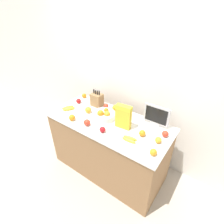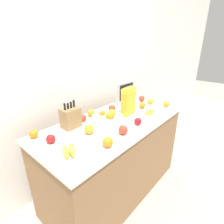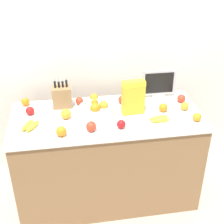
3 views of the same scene
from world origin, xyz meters
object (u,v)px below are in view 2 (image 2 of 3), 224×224
object	(u,v)px
small_monitor	(126,92)
fruit_bowl	(108,119)
apple_rightmost	(142,99)
cereal_box	(128,100)
knife_block	(71,118)
orange_mid_left	(34,134)
banana_bunch_right	(69,151)
apple_near_bananas	(83,118)
apple_by_knife_block	(51,139)
orange_near_bowl	(151,101)
apple_front	(112,108)
orange_mid_right	(91,113)
banana_bunch_left	(150,112)
orange_front_center	(89,129)
orange_front_left	(142,105)
apple_leftmost	(123,130)
orange_front_right	(166,104)
apple_middle	(138,121)
orange_by_cereal	(108,142)

from	to	relation	value
small_monitor	fruit_bowl	size ratio (longest dim) A/B	1.06
apple_rightmost	cereal_box	bearing A→B (deg)	-165.26
knife_block	orange_mid_left	size ratio (longest dim) A/B	3.80
banana_bunch_right	apple_near_bananas	bearing A→B (deg)	39.08
apple_by_knife_block	orange_near_bowl	world-z (taller)	apple_by_knife_block
orange_mid_left	small_monitor	bearing A→B (deg)	-1.27
apple_front	orange_mid_left	bearing A→B (deg)	173.10
orange_near_bowl	banana_bunch_right	bearing A→B (deg)	-176.23
banana_bunch_right	orange_mid_right	world-z (taller)	orange_mid_right
banana_bunch_left	orange_front_center	distance (m)	0.77
apple_rightmost	orange_front_left	world-z (taller)	same
apple_near_bananas	orange_mid_right	distance (m)	0.14
banana_bunch_right	orange_mid_right	distance (m)	0.66
cereal_box	apple_rightmost	xyz separation A→B (m)	(0.48, 0.13, -0.13)
fruit_bowl	orange_mid_right	xyz separation A→B (m)	(0.00, 0.24, -0.01)
apple_leftmost	orange_front_right	size ratio (longest dim) A/B	1.14
apple_middle	orange_near_bowl	bearing A→B (deg)	18.85
apple_by_knife_block	orange_front_right	bearing A→B (deg)	-13.60
orange_front_left	orange_near_bowl	distance (m)	0.19
orange_mid_right	orange_by_cereal	size ratio (longest dim) A/B	0.98
small_monitor	apple_near_bananas	distance (m)	0.74
orange_by_cereal	orange_near_bowl	world-z (taller)	orange_by_cereal
banana_bunch_right	orange_mid_left	size ratio (longest dim) A/B	2.59
apple_rightmost	apple_near_bananas	bearing A→B (deg)	173.40
small_monitor	orange_by_cereal	distance (m)	1.05
apple_rightmost	orange_mid_left	xyz separation A→B (m)	(-1.39, 0.16, -0.00)
orange_near_bowl	cereal_box	bearing A→B (deg)	177.90
small_monitor	banana_bunch_left	size ratio (longest dim) A/B	1.83
banana_bunch_left	apple_rightmost	world-z (taller)	apple_rightmost
fruit_bowl	orange_near_bowl	size ratio (longest dim) A/B	4.21
apple_middle	banana_bunch_left	bearing A→B (deg)	9.85
apple_front	apple_near_bananas	size ratio (longest dim) A/B	1.13
banana_bunch_right	apple_middle	size ratio (longest dim) A/B	2.64
banana_bunch_left	apple_near_bananas	distance (m)	0.74
knife_block	small_monitor	distance (m)	0.89
apple_by_knife_block	apple_rightmost	size ratio (longest dim) A/B	0.97
banana_bunch_left	banana_bunch_right	distance (m)	1.03
orange_near_bowl	fruit_bowl	bearing A→B (deg)	177.54
orange_by_cereal	orange_front_right	bearing A→B (deg)	2.37
banana_bunch_right	orange_front_right	distance (m)	1.34
apple_front	orange_front_left	xyz separation A→B (m)	(0.32, -0.20, -0.00)
orange_mid_left	orange_near_bowl	distance (m)	1.40
apple_front	apple_middle	bearing A→B (deg)	-102.53
apple_leftmost	apple_middle	distance (m)	0.24
banana_bunch_left	orange_mid_left	xyz separation A→B (m)	(-1.10, 0.45, 0.02)
apple_by_knife_block	apple_near_bananas	size ratio (longest dim) A/B	1.03
knife_block	apple_near_bananas	distance (m)	0.16
orange_mid_right	apple_front	bearing A→B (deg)	-17.38
cereal_box	orange_near_bowl	distance (m)	0.47
apple_by_knife_block	orange_front_right	xyz separation A→B (m)	(1.34, -0.33, -0.00)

